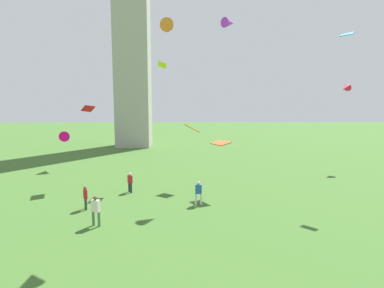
# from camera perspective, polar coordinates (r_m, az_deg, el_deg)

# --- Properties ---
(person_2) EXTENTS (0.51, 0.32, 1.67)m
(person_2) POSITION_cam_1_polar(r_m,az_deg,el_deg) (21.71, 1.22, -8.75)
(person_2) COLOR silver
(person_2) RESTS_ON ground_plane
(person_3) EXTENTS (0.44, 0.48, 1.60)m
(person_3) POSITION_cam_1_polar(r_m,az_deg,el_deg) (25.18, -11.35, -6.73)
(person_3) COLOR #1E2333
(person_3) RESTS_ON ground_plane
(person_4) EXTENTS (0.37, 0.47, 1.58)m
(person_4) POSITION_cam_1_polar(r_m,az_deg,el_deg) (21.99, -19.05, -9.09)
(person_4) COLOR #2D3338
(person_4) RESTS_ON ground_plane
(person_5) EXTENTS (0.53, 0.43, 1.79)m
(person_5) POSITION_cam_1_polar(r_m,az_deg,el_deg) (18.88, -17.31, -11.35)
(person_5) COLOR #51754C
(person_5) RESTS_ON ground_plane
(kite_flying_0) EXTENTS (1.07, 1.09, 0.34)m
(kite_flying_0) POSITION_cam_1_polar(r_m,az_deg,el_deg) (27.42, 26.66, 17.63)
(kite_flying_0) COLOR #1181E5
(kite_flying_1) EXTENTS (1.58, 1.76, 0.28)m
(kite_flying_1) POSITION_cam_1_polar(r_m,az_deg,el_deg) (23.81, 5.33, 0.19)
(kite_flying_1) COLOR orange
(kite_flying_2) EXTENTS (1.29, 1.42, 0.70)m
(kite_flying_2) POSITION_cam_1_polar(r_m,az_deg,el_deg) (26.13, -0.01, 2.91)
(kite_flying_2) COLOR #D65708
(kite_flying_3) EXTENTS (1.41, 1.44, 0.63)m
(kite_flying_3) POSITION_cam_1_polar(r_m,az_deg,el_deg) (28.12, -18.61, 6.19)
(kite_flying_3) COLOR red
(kite_flying_4) EXTENTS (1.45, 1.42, 0.92)m
(kite_flying_4) POSITION_cam_1_polar(r_m,az_deg,el_deg) (27.14, 6.84, 21.27)
(kite_flying_4) COLOR #AD2EDC
(kite_flying_5) EXTENTS (1.47, 1.35, 1.00)m
(kite_flying_5) POSITION_cam_1_polar(r_m,az_deg,el_deg) (38.28, 26.42, 9.14)
(kite_flying_5) COLOR red
(kite_flying_6) EXTENTS (0.89, 1.15, 0.58)m
(kite_flying_6) POSITION_cam_1_polar(r_m,az_deg,el_deg) (28.51, -5.51, 14.32)
(kite_flying_6) COLOR yellow
(kite_flying_7) EXTENTS (1.07, 1.45, 1.10)m
(kite_flying_7) POSITION_cam_1_polar(r_m,az_deg,el_deg) (19.25, -4.99, 21.19)
(kite_flying_7) COLOR orange
(kite_flying_8) EXTENTS (1.47, 1.82, 1.17)m
(kite_flying_8) POSITION_cam_1_polar(r_m,az_deg,el_deg) (36.23, -22.35, 1.34)
(kite_flying_8) COLOR #E4087F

